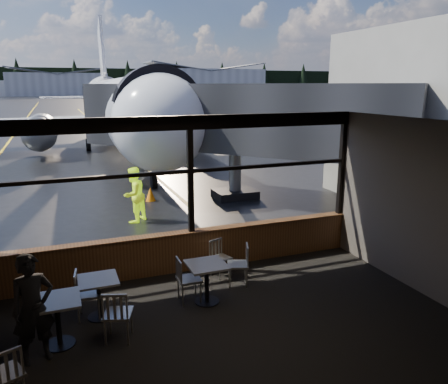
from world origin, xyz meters
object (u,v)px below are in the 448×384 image
chair_mid_s (118,314)px  chair_left_s (4,375)px  jet_bridge (242,132)px  chair_near_e (238,265)px  chair_near_w (189,280)px  chair_near_n (221,259)px  airliner (119,69)px  cafe_table_near (207,283)px  cafe_table_mid (99,298)px  ground_crew (134,195)px  cone_nose (150,194)px  chair_mid_w (88,294)px  cafe_table_left (58,322)px  passenger (33,309)px

chair_mid_s → chair_left_s: size_ratio=1.03×
jet_bridge → chair_near_e: size_ratio=12.57×
chair_near_w → chair_near_n: 1.32m
airliner → chair_mid_s: bearing=-96.5°
cafe_table_near → cafe_table_mid: (-2.00, 0.16, -0.02)m
chair_mid_s → ground_crew: 6.59m
cafe_table_mid → chair_near_e: size_ratio=0.84×
chair_near_w → cone_nose: size_ratio=1.84×
airliner → chair_near_e: (-0.71, -20.76, -4.68)m
chair_near_w → cafe_table_near: bearing=62.5°
chair_mid_w → ground_crew: size_ratio=0.53×
cafe_table_near → chair_near_e: (0.86, 0.50, 0.05)m
chair_mid_w → ground_crew: ground_crew is taller
chair_near_w → cafe_table_left: bearing=-73.3°
chair_near_n → cone_nose: 7.01m
cafe_table_near → cafe_table_mid: bearing=175.5°
chair_near_w → cone_nose: bearing=174.6°
passenger → chair_near_e: bearing=2.4°
cafe_table_left → jet_bridge: bearing=49.6°
jet_bridge → cafe_table_near: 8.32m
jet_bridge → chair_near_w: jet_bridge is taller
chair_mid_s → ground_crew: size_ratio=0.55×
jet_bridge → chair_near_e: bearing=-113.9°
airliner → jet_bridge: 14.56m
cafe_table_mid → jet_bridge: bearing=50.2°
passenger → ground_crew: 7.04m
jet_bridge → cafe_table_mid: size_ratio=14.89×
cafe_table_near → cone_nose: cafe_table_near is taller
cafe_table_mid → cone_nose: (2.57, 7.89, -0.13)m
chair_near_e → passenger: (-3.88, -1.30, 0.41)m
ground_crew → cone_nose: (0.98, 2.32, -0.61)m
passenger → cone_nose: size_ratio=3.47×
chair_near_n → chair_mid_s: 3.01m
cafe_table_near → chair_left_s: chair_left_s is taller
cafe_table_near → cafe_table_left: bearing=-169.4°
airliner → chair_left_s: 23.96m
chair_near_w → cone_nose: (0.88, 7.88, -0.21)m
chair_near_e → chair_near_n: bearing=38.3°
jet_bridge → chair_near_e: (-2.93, -6.62, -2.02)m
chair_near_n → chair_left_s: (-4.06, -2.76, 0.04)m
jet_bridge → chair_near_n: (-3.11, -6.08, -2.06)m
chair_mid_w → ground_crew: bearing=169.3°
airliner → chair_near_w: airliner is taller
chair_mid_w → cone_nose: bearing=167.8°
cafe_table_left → chair_mid_s: chair_mid_s is taller
airliner → ground_crew: 16.22m
ground_crew → cafe_table_mid: bearing=30.8°
cafe_table_left → chair_left_s: chair_left_s is taller
chair_mid_s → chair_mid_w: (-0.40, 0.94, -0.01)m
airliner → chair_mid_s: 22.69m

